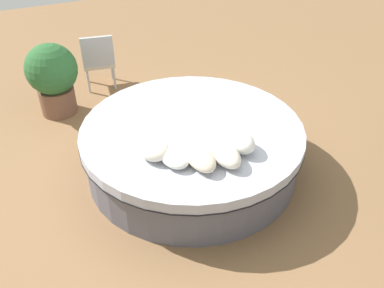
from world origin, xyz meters
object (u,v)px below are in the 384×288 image
Objects in this scene: round_bed at (192,148)px; throw_pillow_2 at (200,157)px; throw_pillow_0 at (154,149)px; throw_pillow_3 at (225,154)px; patio_chair at (98,58)px; planter at (53,76)px; throw_pillow_4 at (240,142)px; throw_pillow_1 at (175,157)px.

throw_pillow_2 is (0.69, -0.23, 0.41)m from round_bed.
throw_pillow_2 reaches higher than round_bed.
throw_pillow_0 is 0.79m from throw_pillow_3.
patio_chair is 0.97m from planter.
planter reaches higher than round_bed.
throw_pillow_3 is 1.23× the size of throw_pillow_4.
throw_pillow_3 is at bearing 2.80° from round_bed.
throw_pillow_0 is 0.53m from throw_pillow_2.
throw_pillow_0 reaches higher than throw_pillow_2.
throw_pillow_3 is at bearing 24.43° from planter.
patio_chair is (-2.71, -0.49, 0.22)m from round_bed.
throw_pillow_1 is at bearing -39.86° from round_bed.
throw_pillow_4 is at bearing 71.42° from throw_pillow_0.
throw_pillow_2 is 0.28m from throw_pillow_3.
patio_chair reaches higher than round_bed.
patio_chair reaches higher than throw_pillow_2.
patio_chair reaches higher than throw_pillow_4.
throw_pillow_3 is at bearing 66.89° from throw_pillow_1.
planter is at bearing -155.57° from throw_pillow_3.
round_bed is at bearing 30.79° from planter.
throw_pillow_2 is 3.41m from patio_chair.
planter is (-2.97, -1.35, -0.12)m from throw_pillow_3.
throw_pillow_1 is 0.37× the size of planter.
throw_pillow_0 is at bearing -130.79° from throw_pillow_2.
throw_pillow_4 is at bearing 82.32° from throw_pillow_1.
planter reaches higher than throw_pillow_2.
planter is at bearing -165.03° from throw_pillow_0.
planter is (0.51, -0.82, 0.07)m from patio_chair.
round_bed is at bearing 161.47° from throw_pillow_2.
patio_chair is at bearing -166.92° from throw_pillow_4.
throw_pillow_1 is 0.55m from throw_pillow_3.
round_bed is 2.44× the size of planter.
throw_pillow_0 is 0.44× the size of patio_chair.
throw_pillow_0 is 1.01× the size of throw_pillow_1.
throw_pillow_3 is 3.26m from planter.
throw_pillow_1 is 0.77m from throw_pillow_4.
throw_pillow_2 is at bearing 49.21° from throw_pillow_0.
throw_pillow_1 is at bearing 17.10° from planter.
throw_pillow_2 is (0.34, 0.40, -0.01)m from throw_pillow_0.
throw_pillow_0 is 0.98m from throw_pillow_4.
throw_pillow_0 is 3.06m from patio_chair.
patio_chair is at bearing -179.58° from throw_pillow_1.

